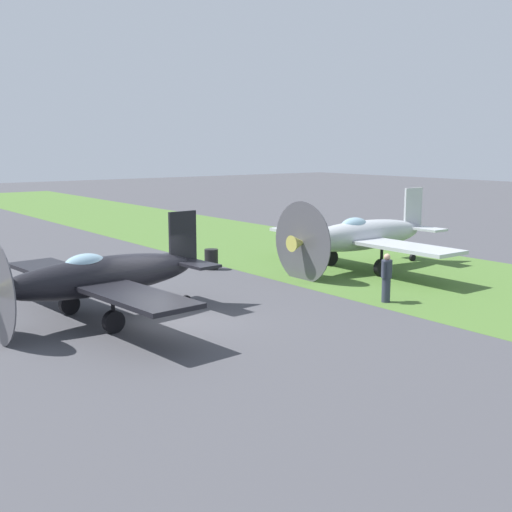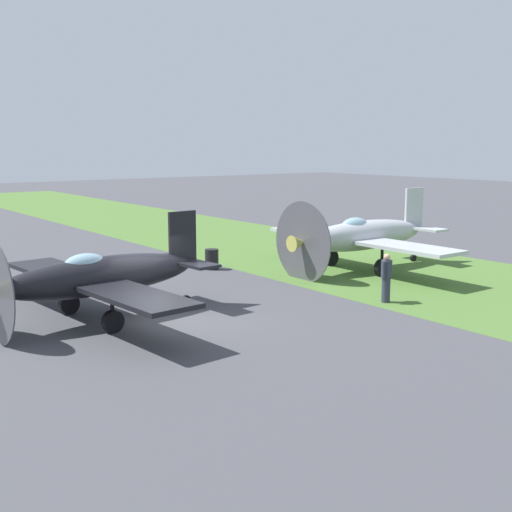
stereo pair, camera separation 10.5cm
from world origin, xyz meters
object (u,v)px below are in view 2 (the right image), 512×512
airplane_wingman (362,236)px  airplane_lead (98,277)px  fuel_drum (212,259)px  ground_crew_chief (386,277)px

airplane_wingman → airplane_lead: bearing=94.7°
airplane_lead → fuel_drum: size_ratio=10.61×
airplane_lead → ground_crew_chief: 9.78m
airplane_wingman → ground_crew_chief: 6.12m
airplane_lead → airplane_wingman: airplane_wingman is taller
fuel_drum → airplane_wingman: bearing=-127.7°
airplane_wingman → ground_crew_chief: size_ratio=5.85×
airplane_wingman → ground_crew_chief: bearing=141.9°
airplane_wingman → ground_crew_chief: airplane_wingman is taller
airplane_lead → airplane_wingman: size_ratio=0.94×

